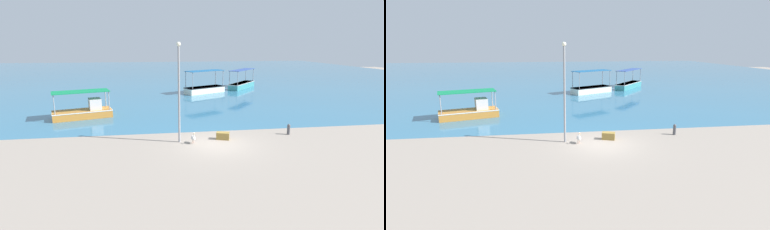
{
  "view_description": "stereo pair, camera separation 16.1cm",
  "coord_description": "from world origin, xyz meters",
  "views": [
    {
      "loc": [
        -4.27,
        -18.06,
        6.37
      ],
      "look_at": [
        -0.94,
        5.04,
        0.82
      ],
      "focal_mm": 28.0,
      "sensor_mm": 36.0,
      "label": 1
    },
    {
      "loc": [
        -4.11,
        -18.08,
        6.37
      ],
      "look_at": [
        -0.94,
        5.04,
        0.82
      ],
      "focal_mm": 28.0,
      "sensor_mm": 36.0,
      "label": 2
    }
  ],
  "objects": [
    {
      "name": "lamp_post",
      "position": [
        -2.38,
        0.86,
        3.62
      ],
      "size": [
        0.28,
        0.28,
        6.5
      ],
      "color": "gray",
      "rests_on": "ground"
    },
    {
      "name": "ground",
      "position": [
        0.0,
        0.0,
        0.0
      ],
      "size": [
        120.0,
        120.0,
        0.0
      ],
      "primitive_type": "plane",
      "color": "gray"
    },
    {
      "name": "fishing_boat_far_left",
      "position": [
        9.3,
        24.49,
        0.57
      ],
      "size": [
        5.35,
        5.96,
        2.72
      ],
      "color": "teal",
      "rests_on": "harbor_water"
    },
    {
      "name": "fishing_boat_outer",
      "position": [
        -10.03,
        8.84,
        0.6
      ],
      "size": [
        5.33,
        3.37,
        2.37
      ],
      "color": "orange",
      "rests_on": "harbor_water"
    },
    {
      "name": "pelican",
      "position": [
        -1.51,
        0.46,
        0.38
      ],
      "size": [
        0.34,
        0.81,
        0.8
      ],
      "color": "#E0997A",
      "rests_on": "ground"
    },
    {
      "name": "fishing_boat_far_right",
      "position": [
        3.03,
        20.81,
        0.59
      ],
      "size": [
        5.79,
        4.19,
        2.97
      ],
      "color": "white",
      "rests_on": "harbor_water"
    },
    {
      "name": "cargo_crate",
      "position": [
        0.62,
        1.02,
        0.25
      ],
      "size": [
        0.98,
        0.75,
        0.49
      ],
      "primitive_type": "cube",
      "rotation": [
        0.0,
        0.0,
        2.81
      ],
      "color": "olive",
      "rests_on": "ground"
    },
    {
      "name": "mooring_bollard",
      "position": [
        5.58,
        1.44,
        0.42
      ],
      "size": [
        0.22,
        0.22,
        0.78
      ],
      "color": "#47474C",
      "rests_on": "ground"
    },
    {
      "name": "harbor_water",
      "position": [
        0.0,
        48.0,
        0.0
      ],
      "size": [
        110.0,
        90.0,
        0.0
      ],
      "primitive_type": "cube",
      "color": "teal",
      "rests_on": "ground"
    }
  ]
}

